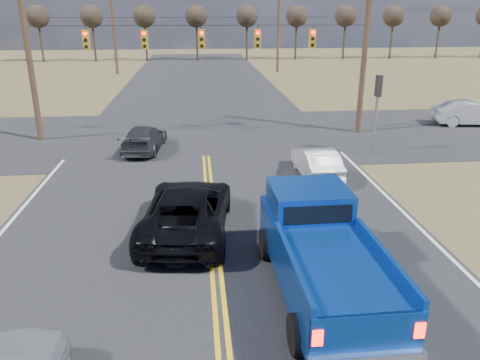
{
  "coord_description": "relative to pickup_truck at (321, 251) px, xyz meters",
  "views": [
    {
      "loc": [
        -0.41,
        -7.99,
        6.8
      ],
      "look_at": [
        0.96,
        6.43,
        1.5
      ],
      "focal_mm": 35.0,
      "sensor_mm": 36.0,
      "label": 1
    }
  ],
  "objects": [
    {
      "name": "road_cross",
      "position": [
        -2.58,
        15.89,
        -1.12
      ],
      "size": [
        120.0,
        12.0,
        0.02
      ],
      "primitive_type": "cube",
      "color": "#28282B",
      "rests_on": "ground"
    },
    {
      "name": "treeline",
      "position": [
        -2.58,
        24.85,
        4.58
      ],
      "size": [
        87.0,
        117.8,
        7.4
      ],
      "color": "#33261C",
      "rests_on": "ground"
    },
    {
      "name": "utility_poles",
      "position": [
        -2.58,
        14.89,
        4.11
      ],
      "size": [
        19.6,
        58.32,
        10.0
      ],
      "color": "#473323",
      "rests_on": "ground"
    },
    {
      "name": "black_suv",
      "position": [
        -3.38,
        3.67,
        -0.34
      ],
      "size": [
        3.22,
        5.9,
        1.57
      ],
      "primitive_type": "imported",
      "rotation": [
        0.0,
        0.0,
        3.03
      ],
      "color": "black",
      "rests_on": "ground"
    },
    {
      "name": "cross_car_east_near",
      "position": [
        13.95,
        16.97,
        -0.38
      ],
      "size": [
        2.14,
        4.65,
        1.48
      ],
      "primitive_type": "imported",
      "rotation": [
        0.0,
        0.0,
        1.44
      ],
      "color": "#A8ABB0",
      "rests_on": "ground"
    },
    {
      "name": "road_main",
      "position": [
        -2.58,
        7.89,
        -1.12
      ],
      "size": [
        14.0,
        120.0,
        0.02
      ],
      "primitive_type": "cube",
      "color": "#28282B",
      "rests_on": "ground"
    },
    {
      "name": "signal_gantry",
      "position": [
        -2.08,
        15.68,
        3.94
      ],
      "size": [
        19.6,
        4.83,
        10.0
      ],
      "color": "#473323",
      "rests_on": "ground"
    },
    {
      "name": "dgrey_car_queue",
      "position": [
        -5.68,
        13.28,
        -0.5
      ],
      "size": [
        2.25,
        4.46,
        1.24
      ],
      "primitive_type": "imported",
      "rotation": [
        0.0,
        0.0,
        3.02
      ],
      "color": "#303035",
      "rests_on": "ground"
    },
    {
      "name": "white_car_queue",
      "position": [
        2.05,
        8.49,
        -0.47
      ],
      "size": [
        1.44,
        3.99,
        1.31
      ],
      "primitive_type": "imported",
      "rotation": [
        0.0,
        0.0,
        3.16
      ],
      "color": "silver",
      "rests_on": "ground"
    },
    {
      "name": "ground",
      "position": [
        -2.58,
        -2.11,
        -1.12
      ],
      "size": [
        160.0,
        160.0,
        0.0
      ],
      "primitive_type": "plane",
      "color": "brown",
      "rests_on": "ground"
    },
    {
      "name": "pickup_truck",
      "position": [
        0.0,
        0.0,
        0.0
      ],
      "size": [
        2.55,
        6.19,
        2.31
      ],
      "rotation": [
        0.0,
        0.0,
        0.02
      ],
      "color": "black",
      "rests_on": "ground"
    }
  ]
}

